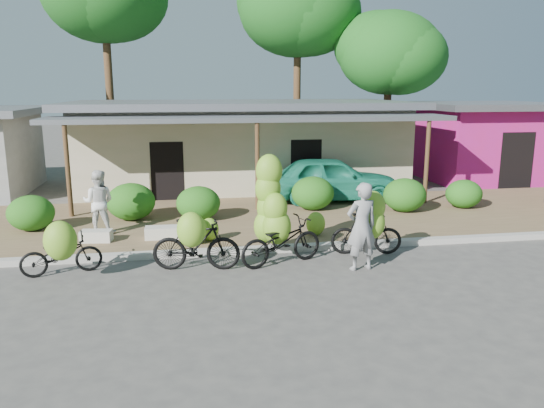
{
  "coord_description": "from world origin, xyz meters",
  "views": [
    {
      "loc": [
        -2.28,
        -10.01,
        3.86
      ],
      "look_at": [
        -0.25,
        1.92,
        1.2
      ],
      "focal_mm": 35.0,
      "sensor_mm": 36.0,
      "label": 1
    }
  ],
  "objects": [
    {
      "name": "bike_center",
      "position": [
        -0.26,
        1.29,
        0.89
      ],
      "size": [
        2.12,
        1.48,
        2.42
      ],
      "rotation": [
        0.0,
        0.0,
        1.92
      ],
      "color": "black",
      "rests_on": "ground"
    },
    {
      "name": "teal_van",
      "position": [
        2.63,
        7.0,
        0.87
      ],
      "size": [
        4.53,
        2.08,
        1.5
      ],
      "primitive_type": "imported",
      "rotation": [
        0.0,
        0.0,
        1.5
      ],
      "color": "#1C8063",
      "rests_on": "sidewalk"
    },
    {
      "name": "sidewalk",
      "position": [
        0.0,
        5.0,
        0.06
      ],
      "size": [
        60.0,
        6.0,
        0.12
      ],
      "primitive_type": "cube",
      "color": "olive",
      "rests_on": "ground"
    },
    {
      "name": "loose_banana_b",
      "position": [
        -2.01,
        2.59,
        0.46
      ],
      "size": [
        0.55,
        0.47,
        0.69
      ],
      "primitive_type": "ellipsoid",
      "color": "#78B52D",
      "rests_on": "sidewalk"
    },
    {
      "name": "hedge_4",
      "position": [
        4.42,
        5.04,
        0.64
      ],
      "size": [
        1.33,
        1.19,
        1.03
      ],
      "primitive_type": "ellipsoid",
      "color": "#2A5814",
      "rests_on": "sidewalk"
    },
    {
      "name": "shop_main",
      "position": [
        0.0,
        10.93,
        1.72
      ],
      "size": [
        13.0,
        8.5,
        3.35
      ],
      "color": "#C8B497",
      "rests_on": "ground"
    },
    {
      "name": "bike_left",
      "position": [
        -2.07,
        0.92,
        0.65
      ],
      "size": [
        1.95,
        1.3,
        1.44
      ],
      "rotation": [
        0.0,
        0.0,
        1.41
      ],
      "color": "black",
      "rests_on": "ground"
    },
    {
      "name": "sack_far",
      "position": [
        -4.47,
        3.23,
        0.26
      ],
      "size": [
        0.79,
        0.47,
        0.28
      ],
      "primitive_type": "cube",
      "rotation": [
        0.0,
        0.0,
        -0.13
      ],
      "color": "beige",
      "rests_on": "sidewalk"
    },
    {
      "name": "hedge_3",
      "position": [
        1.69,
        5.77,
        0.64
      ],
      "size": [
        1.34,
        1.21,
        1.04
      ],
      "primitive_type": "ellipsoid",
      "color": "#2A5814",
      "rests_on": "sidewalk"
    },
    {
      "name": "bystander",
      "position": [
        -4.48,
        4.0,
        0.96
      ],
      "size": [
        0.9,
        0.75,
        1.68
      ],
      "primitive_type": "imported",
      "rotation": [
        0.0,
        0.0,
        3.0
      ],
      "color": "silver",
      "rests_on": "sidewalk"
    },
    {
      "name": "bike_far_left",
      "position": [
        -4.83,
        1.06,
        0.56
      ],
      "size": [
        1.73,
        1.38,
        1.31
      ],
      "rotation": [
        0.0,
        0.0,
        1.81
      ],
      "color": "black",
      "rests_on": "ground"
    },
    {
      "name": "curb",
      "position": [
        0.0,
        2.0,
        0.07
      ],
      "size": [
        60.0,
        0.25,
        0.15
      ],
      "primitive_type": "cube",
      "color": "#A8A399",
      "rests_on": "ground"
    },
    {
      "name": "sack_near",
      "position": [
        -2.86,
        3.24,
        0.27
      ],
      "size": [
        0.86,
        0.41,
        0.3
      ],
      "primitive_type": "cube",
      "rotation": [
        0.0,
        0.0,
        -0.01
      ],
      "color": "beige",
      "rests_on": "sidewalk"
    },
    {
      "name": "vendor",
      "position": [
        1.44,
        0.46,
        0.96
      ],
      "size": [
        0.77,
        0.58,
        1.92
      ],
      "primitive_type": "imported",
      "rotation": [
        0.0,
        0.0,
        3.32
      ],
      "color": "gray",
      "rests_on": "ground"
    },
    {
      "name": "loose_banana_c",
      "position": [
        1.05,
        2.86,
        0.43
      ],
      "size": [
        0.5,
        0.42,
        0.62
      ],
      "primitive_type": "ellipsoid",
      "color": "#78B52D",
      "rests_on": "sidewalk"
    },
    {
      "name": "bike_right",
      "position": [
        1.89,
        1.26,
        0.71
      ],
      "size": [
        1.72,
        1.26,
        1.65
      ],
      "rotation": [
        0.0,
        0.0,
        1.4
      ],
      "color": "black",
      "rests_on": "ground"
    },
    {
      "name": "hedge_2",
      "position": [
        -1.88,
        5.02,
        0.61
      ],
      "size": [
        1.26,
        1.14,
        0.99
      ],
      "primitive_type": "ellipsoid",
      "color": "#2A5814",
      "rests_on": "sidewalk"
    },
    {
      "name": "ground",
      "position": [
        0.0,
        0.0,
        0.0
      ],
      "size": [
        100.0,
        100.0,
        0.0
      ],
      "primitive_type": "plane",
      "color": "#454340",
      "rests_on": "ground"
    },
    {
      "name": "hedge_0",
      "position": [
        -6.32,
        4.61,
        0.6
      ],
      "size": [
        1.22,
        1.1,
        0.95
      ],
      "primitive_type": "ellipsoid",
      "color": "#2A5814",
      "rests_on": "sidewalk"
    },
    {
      "name": "shop_pink",
      "position": [
        10.5,
        10.99,
        1.67
      ],
      "size": [
        6.0,
        6.0,
        3.25
      ],
      "color": "#B31B66",
      "rests_on": "ground"
    },
    {
      "name": "tree_near_right",
      "position": [
        7.31,
        14.61,
        5.56
      ],
      "size": [
        4.97,
        4.83,
        7.4
      ],
      "color": "brown",
      "rests_on": "ground"
    },
    {
      "name": "hedge_1",
      "position": [
        -3.79,
        5.36,
        0.66
      ],
      "size": [
        1.38,
        1.24,
        1.07
      ],
      "primitive_type": "ellipsoid",
      "color": "#2A5814",
      "rests_on": "sidewalk"
    },
    {
      "name": "tree_center_right",
      "position": [
        3.31,
        16.61,
        7.71
      ],
      "size": [
        5.83,
        5.76,
        9.91
      ],
      "color": "brown",
      "rests_on": "ground"
    },
    {
      "name": "hedge_5",
      "position": [
        6.49,
        5.21,
        0.57
      ],
      "size": [
        1.15,
        1.04,
        0.9
      ],
      "primitive_type": "ellipsoid",
      "color": "#2A5814",
      "rests_on": "sidewalk"
    },
    {
      "name": "loose_banana_a",
      "position": [
        -1.68,
        2.82,
        0.41
      ],
      "size": [
        0.47,
        0.4,
        0.58
      ],
      "primitive_type": "ellipsoid",
      "color": "#78B52D",
      "rests_on": "sidewalk"
    }
  ]
}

